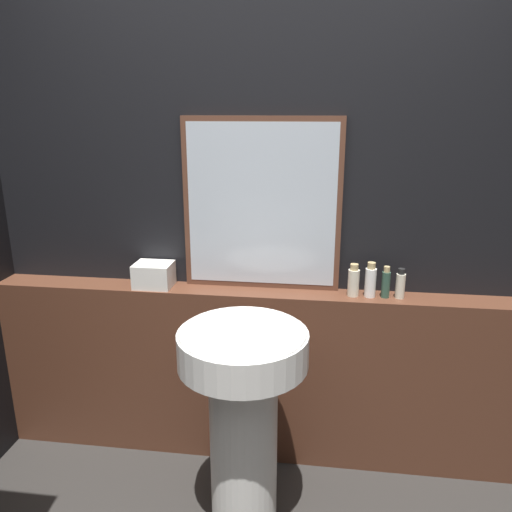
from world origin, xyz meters
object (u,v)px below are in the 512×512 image
(pedestal_sink, at_px, (244,405))
(towel_stack, at_px, (154,275))
(mirror, at_px, (262,205))
(shampoo_bottle, at_px, (354,281))
(conditioner_bottle, at_px, (370,281))
(body_wash_bottle, at_px, (400,284))
(lotion_bottle, at_px, (386,283))

(pedestal_sink, height_order, towel_stack, towel_stack)
(mirror, bearing_deg, pedestal_sink, -90.67)
(shampoo_bottle, bearing_deg, pedestal_sink, -134.16)
(pedestal_sink, relative_size, conditioner_bottle, 5.48)
(pedestal_sink, relative_size, body_wash_bottle, 6.39)
(towel_stack, height_order, body_wash_bottle, body_wash_bottle)
(conditioner_bottle, height_order, lotion_bottle, conditioner_bottle)
(shampoo_bottle, relative_size, lotion_bottle, 1.03)
(body_wash_bottle, bearing_deg, towel_stack, 180.00)
(towel_stack, bearing_deg, pedestal_sink, -41.61)
(towel_stack, bearing_deg, conditioner_bottle, 0.00)
(shampoo_bottle, bearing_deg, body_wash_bottle, -0.00)
(pedestal_sink, distance_m, towel_stack, 0.79)
(mirror, height_order, conditioner_bottle, mirror)
(towel_stack, xyz_separation_m, conditioner_bottle, (1.03, 0.00, 0.02))
(mirror, height_order, lotion_bottle, mirror)
(mirror, bearing_deg, body_wash_bottle, -5.73)
(mirror, bearing_deg, shampoo_bottle, -8.46)
(mirror, height_order, body_wash_bottle, mirror)
(lotion_bottle, bearing_deg, shampoo_bottle, 180.00)
(mirror, distance_m, conditioner_bottle, 0.61)
(towel_stack, distance_m, conditioner_bottle, 1.03)
(lotion_bottle, relative_size, body_wash_bottle, 1.05)
(towel_stack, relative_size, lotion_bottle, 1.21)
(mirror, height_order, shampoo_bottle, mirror)
(shampoo_bottle, relative_size, conditioner_bottle, 0.93)
(lotion_bottle, distance_m, body_wash_bottle, 0.07)
(mirror, bearing_deg, lotion_bottle, -6.36)
(towel_stack, bearing_deg, shampoo_bottle, 0.00)
(towel_stack, xyz_separation_m, shampoo_bottle, (0.95, 0.00, 0.01))
(pedestal_sink, bearing_deg, conditioner_bottle, 41.30)
(pedestal_sink, xyz_separation_m, shampoo_bottle, (0.44, 0.46, 0.40))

